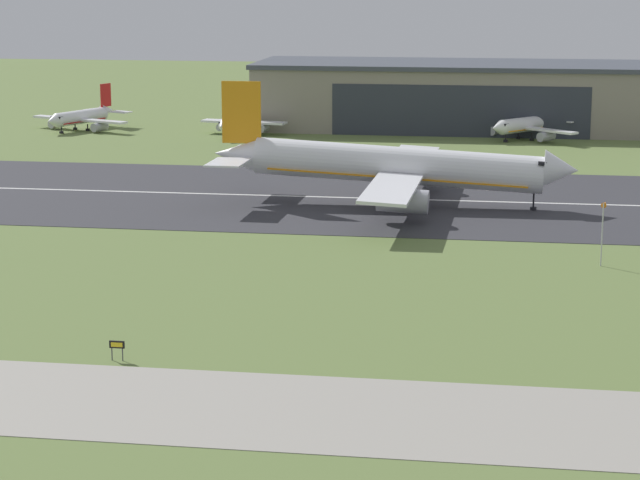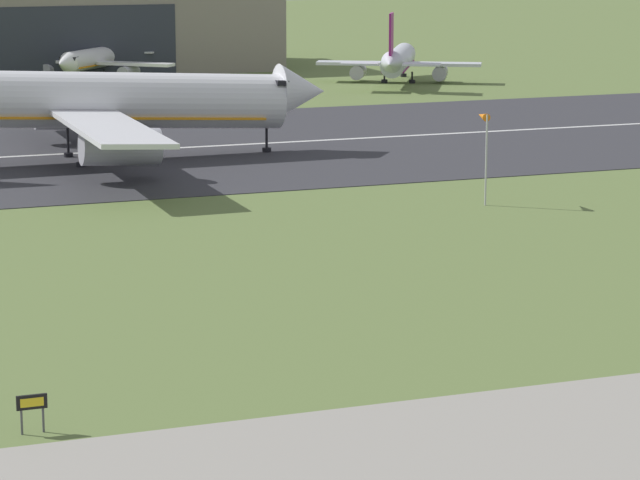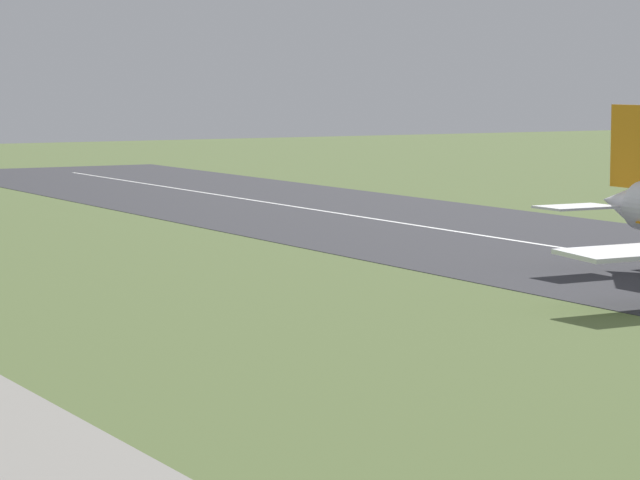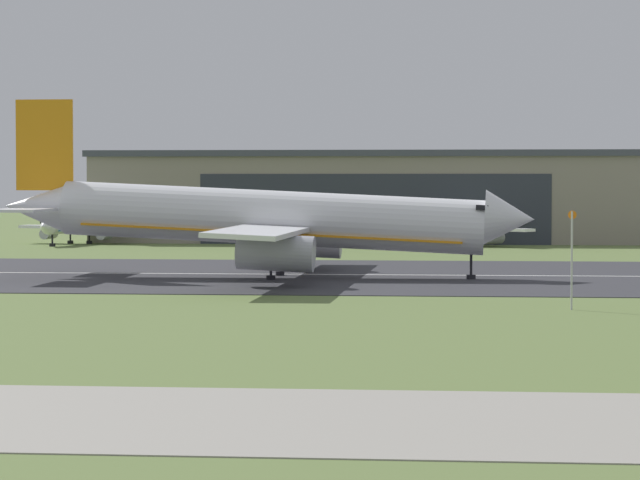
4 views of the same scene
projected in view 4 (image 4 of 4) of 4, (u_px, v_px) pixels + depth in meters
The scene contains 7 objects.
runway_strip at pixel (105, 273), 145.46m from camera, with size 394.67×51.16×0.06m, color #333338.
runway_centreline at pixel (105, 273), 145.46m from camera, with size 355.20×0.70×0.01m, color silver.
hangar_building at pixel (379, 196), 224.55m from camera, with size 82.90×27.76×13.23m.
airplane_landing at pixel (268, 220), 138.76m from camera, with size 49.44×48.84×16.51m.
airplane_parked_east at pixel (464, 225), 208.29m from camera, with size 20.35×19.60×8.95m.
airplane_parked_far_east at pixel (80, 224), 213.79m from camera, with size 17.22×26.07×8.12m.
windsock_pole at pixel (573, 222), 105.82m from camera, with size 0.94×2.30×6.91m.
Camera 4 is at (34.44, -33.94, 9.04)m, focal length 85.00 mm.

